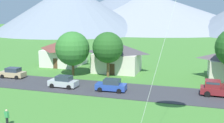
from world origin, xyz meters
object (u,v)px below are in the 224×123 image
object	(u,v)px
house_right_center	(64,52)
parked_car_tan_mid_east	(13,73)
watcher_person	(7,117)
parked_car_silver_mid_west	(63,82)
house_left_center	(117,57)
tree_center	(108,48)
parked_car_blue_west_end	(111,85)
tree_near_left	(73,49)
pickup_truck_maroon_west_side	(220,89)

from	to	relation	value
house_right_center	parked_car_tan_mid_east	size ratio (longest dim) A/B	1.91
parked_car_tan_mid_east	watcher_person	xyz separation A→B (m)	(11.72, -16.53, 0.01)
parked_car_silver_mid_west	watcher_person	bearing A→B (deg)	-85.80
house_left_center	tree_center	world-z (taller)	tree_center
tree_center	parked_car_blue_west_end	xyz separation A→B (m)	(3.13, -8.21, -4.11)
house_right_center	tree_near_left	size ratio (longest dim) A/B	1.07
house_left_center	pickup_truck_maroon_west_side	distance (m)	20.02
house_right_center	parked_car_silver_mid_west	world-z (taller)	house_right_center
tree_near_left	tree_center	size ratio (longest dim) A/B	1.00
house_left_center	parked_car_tan_mid_east	world-z (taller)	house_left_center
parked_car_blue_west_end	watcher_person	bearing A→B (deg)	-113.96
tree_center	parked_car_blue_west_end	bearing A→B (deg)	-69.11
parked_car_tan_mid_east	pickup_truck_maroon_west_side	xyz separation A→B (m)	(32.13, -0.62, 0.19)
parked_car_blue_west_end	house_right_center	bearing A→B (deg)	134.39
tree_near_left	parked_car_blue_west_end	distance (m)	12.22
house_left_center	tree_center	xyz separation A→B (m)	(-0.38, -4.23, 2.21)
house_right_center	watcher_person	distance (m)	30.54
parked_car_blue_west_end	parked_car_tan_mid_east	world-z (taller)	same
house_right_center	parked_car_silver_mid_west	size ratio (longest dim) A/B	1.93
house_right_center	tree_center	bearing A→B (deg)	-30.82
parked_car_blue_west_end	pickup_truck_maroon_west_side	world-z (taller)	pickup_truck_maroon_west_side
tree_center	watcher_person	world-z (taller)	tree_center
parked_car_blue_west_end	parked_car_tan_mid_east	xyz separation A→B (m)	(-17.93, 2.56, 0.00)
parked_car_blue_west_end	parked_car_tan_mid_east	size ratio (longest dim) A/B	1.00
house_right_center	tree_near_left	xyz separation A→B (m)	(5.80, -8.08, 2.00)
tree_center	parked_car_silver_mid_west	xyz separation A→B (m)	(-4.09, -8.41, -4.11)
parked_car_blue_west_end	parked_car_silver_mid_west	bearing A→B (deg)	-178.43
parked_car_blue_west_end	watcher_person	xyz separation A→B (m)	(-6.21, -13.97, 0.01)
tree_near_left	parked_car_blue_west_end	bearing A→B (deg)	-38.15
tree_near_left	pickup_truck_maroon_west_side	xyz separation A→B (m)	(23.32, -5.22, -3.64)
tree_near_left	parked_car_blue_west_end	xyz separation A→B (m)	(9.12, -7.17, -3.83)
tree_near_left	parked_car_tan_mid_east	size ratio (longest dim) A/B	1.79
house_right_center	tree_near_left	world-z (taller)	tree_near_left
parked_car_blue_west_end	watcher_person	distance (m)	15.29
house_right_center	watcher_person	bearing A→B (deg)	-73.39
house_left_center	tree_center	distance (m)	4.79
tree_near_left	pickup_truck_maroon_west_side	world-z (taller)	tree_near_left
house_right_center	parked_car_tan_mid_east	distance (m)	13.16
parked_car_silver_mid_west	parked_car_tan_mid_east	bearing A→B (deg)	165.55
tree_center	watcher_person	size ratio (longest dim) A/B	4.53
house_right_center	watcher_person	size ratio (longest dim) A/B	4.85
pickup_truck_maroon_west_side	parked_car_silver_mid_west	bearing A→B (deg)	-174.30
tree_near_left	watcher_person	xyz separation A→B (m)	(2.91, -21.14, -3.82)
parked_car_silver_mid_west	tree_center	bearing A→B (deg)	64.07
parked_car_silver_mid_west	house_right_center	bearing A→B (deg)	116.51
parked_car_blue_west_end	watcher_person	size ratio (longest dim) A/B	2.55
parked_car_silver_mid_west	parked_car_tan_mid_east	world-z (taller)	same
pickup_truck_maroon_west_side	watcher_person	size ratio (longest dim) A/B	3.14
watcher_person	pickup_truck_maroon_west_side	bearing A→B (deg)	37.94
parked_car_tan_mid_east	tree_center	bearing A→B (deg)	20.89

